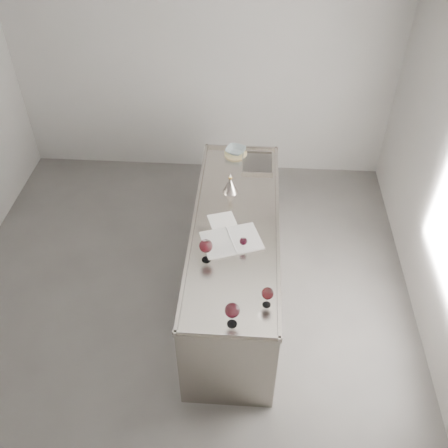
# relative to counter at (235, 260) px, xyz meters

# --- Properties ---
(room_shell) EXTENTS (4.54, 5.04, 2.84)m
(room_shell) POSITION_rel_counter_xyz_m (-0.50, -0.30, 0.93)
(room_shell) COLOR #514F4C
(room_shell) RESTS_ON ground
(counter) EXTENTS (0.77, 2.42, 0.97)m
(counter) POSITION_rel_counter_xyz_m (0.00, 0.00, 0.00)
(counter) COLOR gray
(counter) RESTS_ON ground
(wine_glass_left) EXTENTS (0.11, 0.11, 0.21)m
(wine_glass_left) POSITION_rel_counter_xyz_m (-0.21, -0.46, 0.62)
(wine_glass_left) COLOR white
(wine_glass_left) RESTS_ON counter
(wine_glass_middle) EXTENTS (0.11, 0.11, 0.21)m
(wine_glass_middle) POSITION_rel_counter_xyz_m (0.03, -1.08, 0.62)
(wine_glass_middle) COLOR white
(wine_glass_middle) RESTS_ON counter
(wine_glass_right) EXTENTS (0.09, 0.09, 0.18)m
(wine_glass_right) POSITION_rel_counter_xyz_m (0.27, -0.89, 0.59)
(wine_glass_right) COLOR white
(wine_glass_right) RESTS_ON counter
(wine_glass_small) EXTENTS (0.06, 0.06, 0.13)m
(wine_glass_small) POSITION_rel_counter_xyz_m (0.08, -0.32, 0.56)
(wine_glass_small) COLOR white
(wine_glass_small) RESTS_ON counter
(notebook) EXTENTS (0.57, 0.48, 0.02)m
(notebook) POSITION_rel_counter_xyz_m (-0.02, -0.23, 0.48)
(notebook) COLOR silver
(notebook) RESTS_ON counter
(loose_paper_top) EXTENTS (0.32, 0.38, 0.00)m
(loose_paper_top) POSITION_rel_counter_xyz_m (-0.10, -0.03, 0.47)
(loose_paper_top) COLOR white
(loose_paper_top) RESTS_ON counter
(trivet) EXTENTS (0.27, 0.27, 0.02)m
(trivet) POSITION_rel_counter_xyz_m (-0.05, 1.08, 0.48)
(trivet) COLOR #D3C489
(trivet) RESTS_ON counter
(ceramic_bowl) EXTENTS (0.26, 0.26, 0.05)m
(ceramic_bowl) POSITION_rel_counter_xyz_m (-0.05, 1.08, 0.51)
(ceramic_bowl) COLOR #93A7AB
(ceramic_bowl) RESTS_ON trivet
(wine_funnel) EXTENTS (0.15, 0.15, 0.21)m
(wine_funnel) POSITION_rel_counter_xyz_m (-0.07, 0.45, 0.53)
(wine_funnel) COLOR #B2A79E
(wine_funnel) RESTS_ON counter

